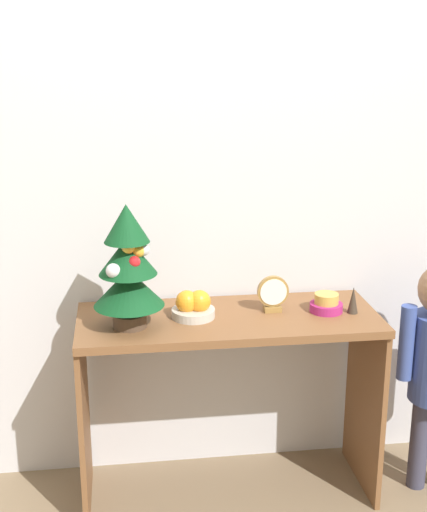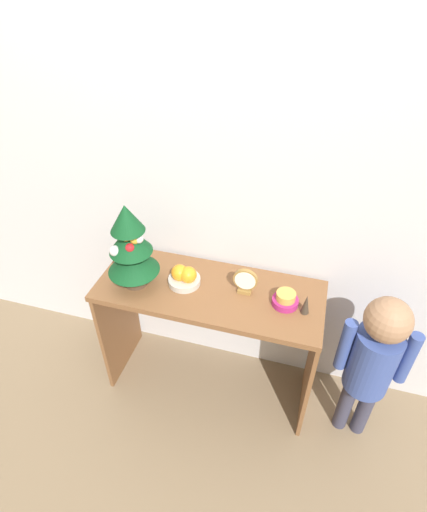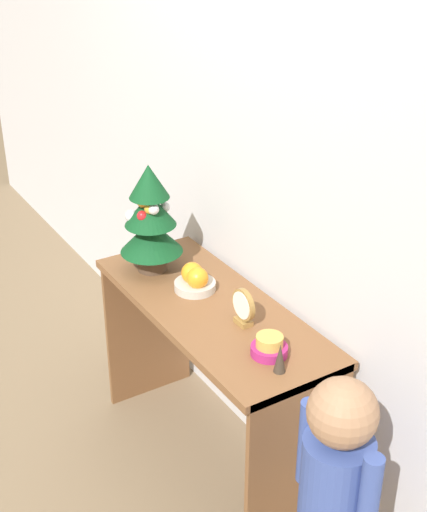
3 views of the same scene
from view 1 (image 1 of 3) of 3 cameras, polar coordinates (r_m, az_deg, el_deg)
The scene contains 7 objects.
back_wall at distance 2.74m, azimuth 0.43°, elevation 7.24°, with size 7.00×0.05×2.50m, color silver.
console_table at distance 2.69m, azimuth 1.21°, elevation -8.29°, with size 1.11×0.44×0.74m.
mini_tree at distance 2.46m, azimuth -6.86°, elevation -0.87°, with size 0.25×0.25×0.44m.
fruit_bowl at distance 2.59m, azimuth -1.64°, elevation -4.04°, with size 0.16×0.16×0.10m.
singing_bowl at distance 2.69m, azimuth 9.01°, elevation -3.81°, with size 0.12×0.12×0.07m.
desk_clock at distance 2.65m, azimuth 4.78°, elevation -3.06°, with size 0.12×0.04×0.14m.
figurine at distance 2.68m, azimuth 11.11°, elevation -3.47°, with size 0.04×0.04×0.10m.
Camera 1 is at (-0.38, -2.19, 1.69)m, focal length 50.00 mm.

